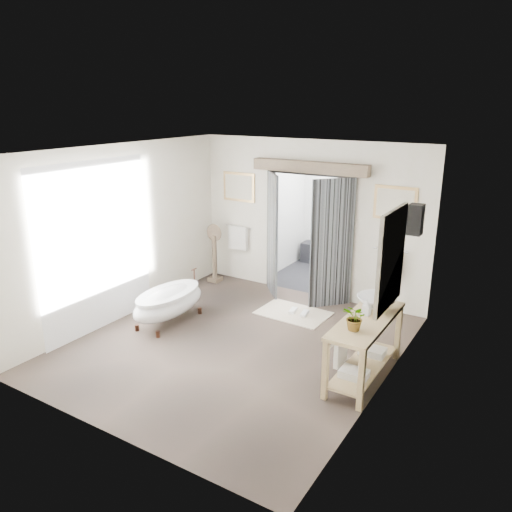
% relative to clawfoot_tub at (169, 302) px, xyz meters
% --- Properties ---
extents(ground_plane, '(5.00, 5.00, 0.00)m').
position_rel_clawfoot_tub_xyz_m(ground_plane, '(1.39, -0.10, -0.36)').
color(ground_plane, brown).
extents(room_shell, '(4.52, 5.02, 2.91)m').
position_rel_clawfoot_tub_xyz_m(room_shell, '(1.35, -0.22, 1.50)').
color(room_shell, silver).
rests_on(room_shell, ground_plane).
extents(shower_room, '(2.22, 2.01, 2.51)m').
position_rel_clawfoot_tub_xyz_m(shower_room, '(1.39, 3.90, 0.54)').
color(shower_room, black).
rests_on(shower_room, ground_plane).
extents(back_wall_dressing, '(3.82, 0.71, 2.52)m').
position_rel_clawfoot_tub_xyz_m(back_wall_dressing, '(1.39, 2.22, 1.20)').
color(back_wall_dressing, black).
rests_on(back_wall_dressing, ground_plane).
extents(clawfoot_tub, '(0.68, 1.51, 0.74)m').
position_rel_clawfoot_tub_xyz_m(clawfoot_tub, '(0.00, 0.00, 0.00)').
color(clawfoot_tub, '#422419').
rests_on(clawfoot_tub, ground_plane).
extents(vanity, '(0.57, 1.60, 0.85)m').
position_rel_clawfoot_tub_xyz_m(vanity, '(3.34, 0.01, 0.14)').
color(vanity, tan).
rests_on(vanity, ground_plane).
extents(pedestal_mirror, '(0.36, 0.23, 1.20)m').
position_rel_clawfoot_tub_xyz_m(pedestal_mirror, '(-0.52, 2.01, 0.16)').
color(pedestal_mirror, brown).
rests_on(pedestal_mirror, ground_plane).
extents(rug, '(1.23, 0.84, 0.01)m').
position_rel_clawfoot_tub_xyz_m(rug, '(1.61, 1.39, -0.35)').
color(rug, beige).
rests_on(rug, ground_plane).
extents(slippers, '(0.36, 0.26, 0.05)m').
position_rel_clawfoot_tub_xyz_m(slippers, '(1.70, 1.42, -0.32)').
color(slippers, white).
rests_on(slippers, rug).
extents(basin, '(0.64, 0.64, 0.18)m').
position_rel_clawfoot_tub_xyz_m(basin, '(3.36, 0.41, 0.58)').
color(basin, white).
rests_on(basin, vanity).
extents(plant, '(0.38, 0.35, 0.33)m').
position_rel_clawfoot_tub_xyz_m(plant, '(3.36, -0.37, 0.66)').
color(plant, gray).
rests_on(plant, vanity).
extents(soap_bottle_a, '(0.11, 0.11, 0.21)m').
position_rel_clawfoot_tub_xyz_m(soap_bottle_a, '(3.32, 0.15, 0.60)').
color(soap_bottle_a, gray).
rests_on(soap_bottle_a, vanity).
extents(soap_bottle_b, '(0.15, 0.15, 0.17)m').
position_rel_clawfoot_tub_xyz_m(soap_bottle_b, '(3.30, 0.67, 0.57)').
color(soap_bottle_b, gray).
rests_on(soap_bottle_b, vanity).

